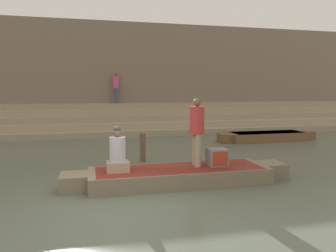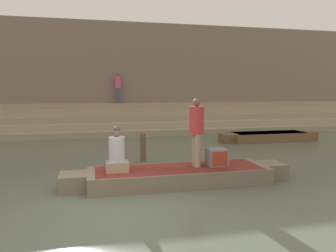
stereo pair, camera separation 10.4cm
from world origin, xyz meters
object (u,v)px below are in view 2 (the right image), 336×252
(moored_boat_shore, at_px, (269,136))
(mooring_post, at_px, (143,147))
(person_standing, at_px, (196,128))
(rowboat_main, at_px, (179,175))
(person_on_steps, at_px, (118,85))
(tv_set, at_px, (217,157))
(person_rowing, at_px, (117,154))

(moored_boat_shore, bearing_deg, mooring_post, -150.46)
(person_standing, relative_size, mooring_post, 1.87)
(rowboat_main, distance_m, person_on_steps, 11.15)
(person_standing, bearing_deg, mooring_post, 115.31)
(tv_set, bearing_deg, person_on_steps, 96.04)
(person_on_steps, bearing_deg, tv_set, -48.65)
(rowboat_main, distance_m, person_rowing, 1.61)
(moored_boat_shore, bearing_deg, rowboat_main, -131.65)
(moored_boat_shore, distance_m, person_on_steps, 8.52)
(person_rowing, height_order, moored_boat_shore, person_rowing)
(person_rowing, xyz_separation_m, mooring_post, (1.02, 2.65, -0.34))
(rowboat_main, distance_m, mooring_post, 2.70)
(person_standing, distance_m, person_on_steps, 10.89)
(person_rowing, relative_size, person_on_steps, 0.62)
(moored_boat_shore, relative_size, person_on_steps, 2.70)
(person_rowing, bearing_deg, mooring_post, 70.07)
(mooring_post, relative_size, person_on_steps, 0.53)
(tv_set, distance_m, moored_boat_shore, 7.35)
(tv_set, bearing_deg, person_rowing, 178.50)
(rowboat_main, height_order, person_standing, person_standing)
(rowboat_main, bearing_deg, person_rowing, -179.34)
(mooring_post, height_order, person_on_steps, person_on_steps)
(tv_set, bearing_deg, moored_boat_shore, 47.66)
(person_standing, xyz_separation_m, tv_set, (0.52, -0.08, -0.75))
(person_rowing, relative_size, tv_set, 2.24)
(person_standing, bearing_deg, rowboat_main, -162.14)
(moored_boat_shore, bearing_deg, person_rowing, -138.23)
(person_standing, height_order, person_on_steps, person_on_steps)
(tv_set, bearing_deg, rowboat_main, 179.53)
(rowboat_main, relative_size, person_rowing, 5.28)
(person_standing, relative_size, person_on_steps, 0.99)
(moored_boat_shore, distance_m, mooring_post, 6.88)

